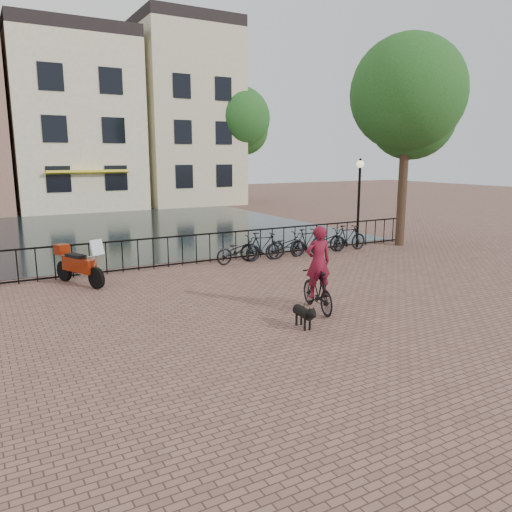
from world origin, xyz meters
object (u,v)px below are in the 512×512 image
cyclist (318,274)px  motorcycle (79,260)px  lamp_post (359,188)px  dog (303,315)px

cyclist → motorcycle: size_ratio=1.19×
lamp_post → dog: 10.04m
cyclist → motorcycle: 6.90m
motorcycle → dog: bearing=-85.0°
lamp_post → motorcycle: size_ratio=1.73×
cyclist → dog: (-0.97, -0.82, -0.63)m
cyclist → dog: size_ratio=2.89×
lamp_post → cyclist: bearing=-136.9°
lamp_post → cyclist: 8.68m
cyclist → motorcycle: bearing=-37.7°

